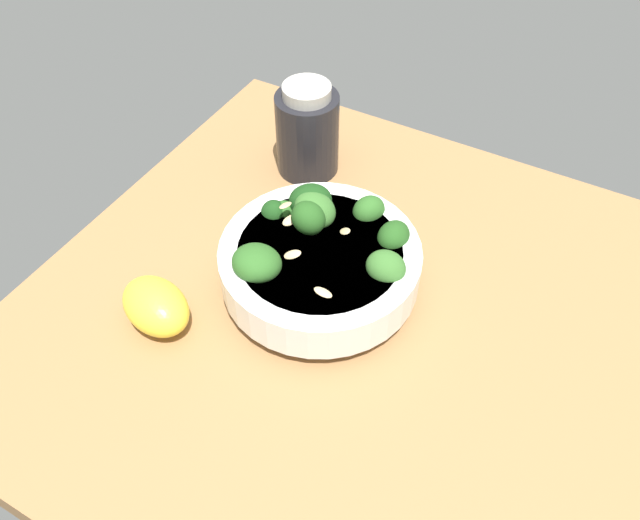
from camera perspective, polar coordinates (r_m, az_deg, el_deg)
ground_plane at (r=66.36cm, az=2.20°, el=-5.25°), size 61.55×61.55×4.36cm
bowl_of_broccoli at (r=63.67cm, az=-0.08°, el=0.23°), size 19.89×19.89×9.29cm
lemon_wedge at (r=63.63cm, az=-14.38°, el=-3.99°), size 9.05×7.50×4.57cm
bottle_tall at (r=76.76cm, az=-1.13°, el=11.41°), size 7.45×7.45×11.39cm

